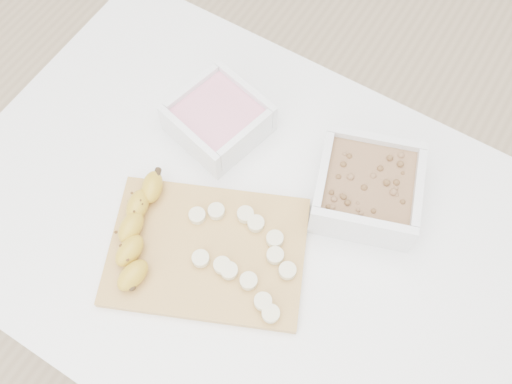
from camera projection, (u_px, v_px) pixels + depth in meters
The scene contains 7 objects.
ground at pixel (251, 324), 1.63m from camera, with size 3.50×3.50×0.00m, color #C6AD89.
table at pixel (247, 242), 1.04m from camera, with size 1.00×0.70×0.75m.
bowl_yogurt at pixel (218, 119), 1.00m from camera, with size 0.18×0.18×0.07m.
bowl_granola at pixel (367, 188), 0.93m from camera, with size 0.21×0.21×0.08m.
cutting_board at pixel (207, 251), 0.92m from camera, with size 0.31×0.22×0.01m, color tan.
banana at pixel (138, 232), 0.91m from camera, with size 0.05×0.20×0.03m, color gold, non-canonical shape.
banana_slices at pixel (245, 255), 0.90m from camera, with size 0.21×0.15×0.02m.
Camera 1 is at (0.21, -0.31, 1.63)m, focal length 40.00 mm.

